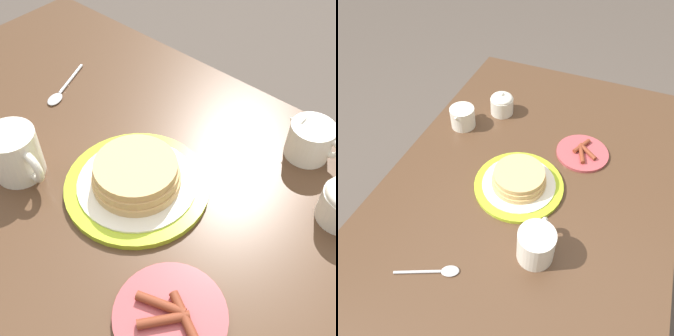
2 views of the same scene
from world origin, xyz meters
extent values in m
plane|color=#51473F|center=(0.00, 0.00, 0.00)|extent=(8.00, 8.00, 0.00)
cube|color=#4C3321|center=(0.00, 0.00, 0.74)|extent=(1.32, 0.82, 0.03)
cube|color=#4C3321|center=(0.60, -0.35, 0.36)|extent=(0.07, 0.07, 0.73)
cube|color=#4C3321|center=(0.60, 0.35, 0.36)|extent=(0.07, 0.07, 0.73)
cylinder|color=#AAC628|center=(0.01, 0.03, 0.76)|extent=(0.26, 0.26, 0.01)
cylinder|color=white|center=(0.01, 0.03, 0.77)|extent=(0.21, 0.21, 0.00)
cylinder|color=tan|center=(0.01, 0.03, 0.78)|extent=(0.16, 0.16, 0.02)
cylinder|color=tan|center=(0.01, 0.03, 0.79)|extent=(0.15, 0.15, 0.02)
cylinder|color=tan|center=(0.01, 0.03, 0.81)|extent=(0.14, 0.14, 0.02)
cylinder|color=#B2474C|center=(0.21, -0.12, 0.76)|extent=(0.16, 0.16, 0.01)
cylinder|color=brown|center=(0.20, -0.12, 0.77)|extent=(0.07, 0.04, 0.01)
cylinder|color=brown|center=(0.23, -0.11, 0.77)|extent=(0.07, 0.04, 0.01)
cylinder|color=brown|center=(0.21, -0.13, 0.77)|extent=(0.06, 0.07, 0.01)
cylinder|color=silver|center=(-0.18, -0.09, 0.80)|extent=(0.09, 0.09, 0.09)
torus|color=silver|center=(-0.13, -0.09, 0.80)|extent=(0.07, 0.01, 0.07)
cylinder|color=#472819|center=(-0.18, -0.09, 0.84)|extent=(0.08, 0.08, 0.00)
cylinder|color=silver|center=(0.20, 0.30, 0.79)|extent=(0.08, 0.08, 0.07)
cone|color=silver|center=(0.16, 0.30, 0.82)|extent=(0.03, 0.04, 0.04)
torus|color=silver|center=(0.24, 0.30, 0.80)|extent=(0.04, 0.01, 0.04)
cylinder|color=silver|center=(0.31, 0.20, 0.78)|extent=(0.08, 0.08, 0.06)
ellipsoid|color=silver|center=(0.31, 0.20, 0.82)|extent=(0.08, 0.08, 0.03)
sphere|color=silver|center=(0.31, 0.20, 0.83)|extent=(0.01, 0.01, 0.01)
cylinder|color=silver|center=(-0.33, 0.15, 0.76)|extent=(0.05, 0.11, 0.01)
ellipsoid|color=silver|center=(-0.30, 0.08, 0.76)|extent=(0.04, 0.05, 0.01)
camera|label=1|loc=(0.37, -0.30, 1.34)|focal=45.00mm
camera|label=2|loc=(-0.56, -0.17, 1.50)|focal=35.00mm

